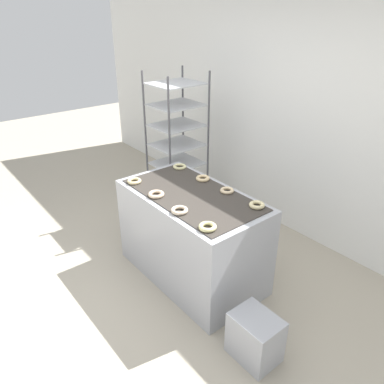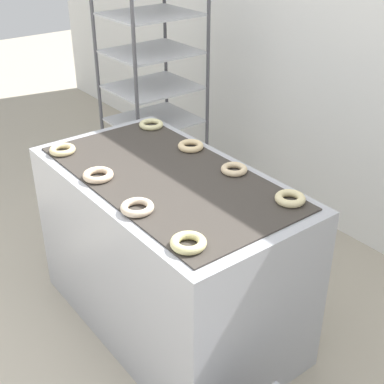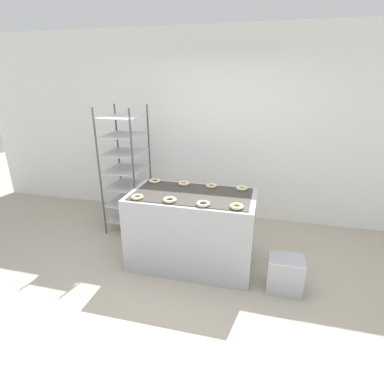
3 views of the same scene
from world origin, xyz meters
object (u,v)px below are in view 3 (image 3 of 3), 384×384
at_px(baking_rack_cart, 126,170).
at_px(glaze_bin, 285,274).
at_px(donut_near_midleft, 170,200).
at_px(donut_far_midleft, 184,183).
at_px(donut_near_right, 237,206).
at_px(fryer_machine, 192,229).
at_px(donut_far_left, 155,181).
at_px(donut_near_left, 137,197).
at_px(donut_near_midright, 203,204).
at_px(donut_far_midright, 211,186).
at_px(donut_far_right, 242,188).

distance_m(baking_rack_cart, glaze_bin, 2.49).
xyz_separation_m(donut_near_midleft, donut_far_midleft, (-0.00, 0.55, -0.00)).
relative_size(donut_near_right, donut_far_midleft, 1.04).
distance_m(fryer_machine, donut_far_midleft, 0.57).
height_order(donut_near_right, donut_far_left, donut_near_right).
distance_m(glaze_bin, donut_near_left, 1.76).
relative_size(donut_near_midleft, donut_far_left, 1.04).
xyz_separation_m(donut_near_midleft, donut_near_midright, (0.36, -0.01, -0.00)).
bearing_deg(donut_near_midleft, donut_far_midleft, 90.01).
height_order(glaze_bin, donut_far_midleft, donut_far_midleft).
bearing_deg(donut_near_midleft, donut_near_midright, -2.23).
distance_m(baking_rack_cart, donut_far_left, 0.71).
xyz_separation_m(donut_near_left, donut_far_midleft, (0.37, 0.55, 0.00)).
distance_m(fryer_machine, donut_near_left, 0.76).
height_order(donut_far_left, donut_far_midright, same).
distance_m(donut_far_midleft, donut_far_right, 0.70).
bearing_deg(donut_near_midleft, donut_far_midright, 58.11).
relative_size(donut_near_right, donut_far_midright, 1.10).
distance_m(baking_rack_cart, donut_near_midright, 1.64).
xyz_separation_m(glaze_bin, donut_near_left, (-1.60, -0.02, 0.72)).
height_order(glaze_bin, donut_far_left, donut_far_left).
bearing_deg(donut_near_midleft, donut_near_left, -179.14).
bearing_deg(donut_far_midright, glaze_bin, -30.42).
bearing_deg(glaze_bin, fryer_machine, 166.68).
relative_size(donut_near_right, donut_far_left, 1.01).
bearing_deg(baking_rack_cart, donut_near_left, -58.11).
bearing_deg(glaze_bin, donut_far_right, 135.41).
xyz_separation_m(fryer_machine, donut_far_midleft, (-0.17, 0.27, 0.47)).
distance_m(glaze_bin, donut_far_right, 1.04).
bearing_deg(donut_near_left, donut_far_midleft, 56.43).
bearing_deg(donut_far_midright, donut_near_midright, -87.84).
bearing_deg(baking_rack_cart, glaze_bin, -23.05).
distance_m(donut_near_left, donut_near_midright, 0.73).
relative_size(donut_far_midright, donut_far_right, 0.96).
relative_size(baking_rack_cart, donut_near_left, 13.23).
distance_m(donut_near_midleft, donut_near_right, 0.70).
height_order(donut_far_left, donut_far_right, donut_far_right).
xyz_separation_m(donut_far_left, donut_far_right, (1.08, -0.00, 0.00)).
bearing_deg(donut_far_midright, donut_far_left, 179.66).
bearing_deg(donut_near_right, baking_rack_cart, 150.05).
bearing_deg(baking_rack_cart, donut_far_left, -34.67).
relative_size(donut_far_left, donut_far_right, 1.04).
height_order(donut_near_midleft, donut_near_midright, donut_near_midleft).
relative_size(donut_near_midright, donut_far_midleft, 1.06).
bearing_deg(donut_far_midleft, donut_near_midleft, -89.99).
xyz_separation_m(donut_near_right, donut_far_midleft, (-0.70, 0.55, -0.00)).
xyz_separation_m(donut_near_right, donut_far_midright, (-0.36, 0.55, -0.00)).
bearing_deg(donut_far_midright, baking_rack_cart, 162.55).
xyz_separation_m(donut_near_left, donut_near_midright, (0.73, -0.01, 0.00)).
distance_m(donut_near_midright, donut_far_midright, 0.56).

